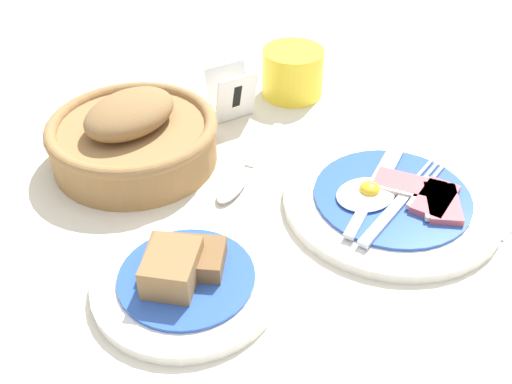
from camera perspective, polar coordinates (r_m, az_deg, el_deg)
The scene contains 7 objects.
ground_plane at distance 0.66m, azimuth 9.99°, elevation -4.75°, with size 3.00×3.00×0.00m, color beige.
breakfast_plate at distance 0.71m, azimuth 12.90°, elevation -0.71°, with size 0.25×0.25×0.03m.
bread_plate at distance 0.60m, azimuth -6.81°, elevation -8.03°, with size 0.19×0.19×0.05m.
sugar_cup at distance 0.90m, azimuth 3.53°, elevation 11.42°, with size 0.09×0.09×0.07m.
bread_basket at distance 0.76m, azimuth -11.62°, elevation 5.25°, with size 0.21×0.21×0.09m.
number_card at distance 0.84m, azimuth -2.29°, elevation 9.26°, with size 0.06×0.05×0.07m.
teaspoon_by_saucer at distance 0.73m, azimuth -1.39°, elevation 1.72°, with size 0.17×0.12×0.01m.
Camera 1 is at (-0.36, -0.32, 0.44)m, focal length 42.00 mm.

